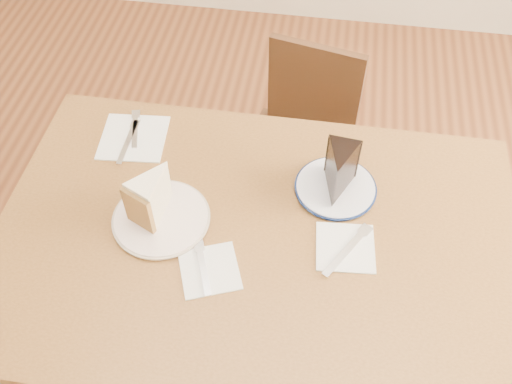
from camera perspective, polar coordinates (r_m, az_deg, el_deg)
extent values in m
plane|color=#4B2614|center=(1.96, -0.07, -17.01)|extent=(4.00, 4.00, 0.00)
cube|color=#523316|center=(1.32, -0.11, -5.02)|extent=(1.20, 0.80, 0.04)
cylinder|color=black|center=(1.93, -14.53, -0.76)|extent=(0.06, 0.06, 0.71)
cylinder|color=black|center=(1.86, 18.32, -4.77)|extent=(0.06, 0.06, 0.71)
cube|color=black|center=(1.93, 3.87, 3.16)|extent=(0.44, 0.44, 0.04)
cylinder|color=black|center=(2.16, 8.89, 1.14)|extent=(0.03, 0.03, 0.38)
cylinder|color=black|center=(2.21, 1.10, 3.47)|extent=(0.03, 0.03, 0.38)
cylinder|color=black|center=(1.97, 6.34, -5.33)|extent=(0.03, 0.03, 0.38)
cylinder|color=black|center=(2.03, -2.11, -2.61)|extent=(0.03, 0.03, 0.38)
cube|color=black|center=(1.91, 5.84, 10.31)|extent=(0.31, 0.10, 0.33)
cylinder|color=white|center=(1.34, -9.45, -2.62)|extent=(0.22, 0.22, 0.01)
cylinder|color=white|center=(1.39, 7.96, 0.41)|extent=(0.19, 0.19, 0.01)
cube|color=white|center=(1.25, -4.66, -7.78)|extent=(0.16, 0.16, 0.00)
cube|color=white|center=(1.30, 8.92, -5.49)|extent=(0.14, 0.14, 0.00)
cube|color=white|center=(1.53, -12.15, 5.34)|extent=(0.18, 0.18, 0.00)
cube|color=silver|center=(1.25, -5.32, -7.56)|extent=(0.06, 0.14, 0.00)
cube|color=silver|center=(1.29, 9.08, -5.79)|extent=(0.10, 0.15, 0.00)
cube|color=silver|center=(1.55, -11.99, 6.17)|extent=(0.05, 0.14, 0.00)
cube|color=silver|center=(1.52, -12.69, 4.92)|extent=(0.01, 0.16, 0.00)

